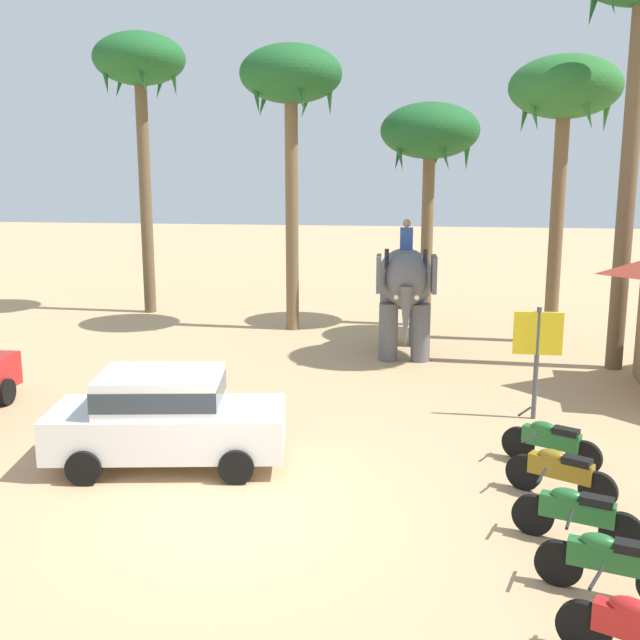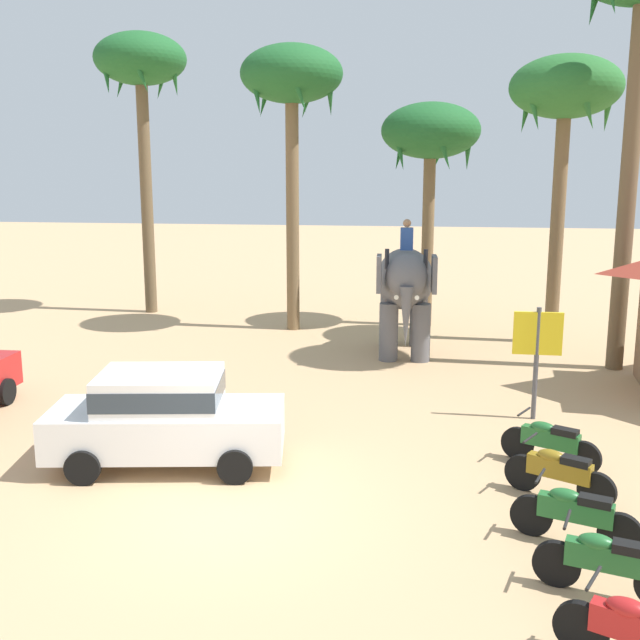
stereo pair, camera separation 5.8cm
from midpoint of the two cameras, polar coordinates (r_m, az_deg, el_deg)
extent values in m
plane|color=tan|center=(11.90, -6.76, -14.58)|extent=(120.00, 120.00, 0.00)
cube|color=white|center=(13.75, -11.35, -8.04)|extent=(4.32, 2.34, 0.76)
cube|color=white|center=(13.55, -11.88, -5.23)|extent=(2.33, 1.88, 0.64)
cube|color=#2D3842|center=(13.55, -11.88, -5.23)|extent=(2.35, 1.90, 0.35)
cylinder|color=black|center=(14.50, -5.68, -8.42)|extent=(0.62, 0.28, 0.60)
cylinder|color=black|center=(12.92, -6.32, -10.97)|extent=(0.62, 0.28, 0.60)
cylinder|color=black|center=(14.93, -15.56, -8.21)|extent=(0.62, 0.28, 0.60)
cylinder|color=black|center=(13.40, -17.39, -10.60)|extent=(0.62, 0.28, 0.60)
cylinder|color=black|center=(18.32, -22.59, -5.03)|extent=(0.20, 0.61, 0.60)
ellipsoid|color=slate|center=(21.45, 6.54, 3.13)|extent=(1.77, 3.18, 1.70)
cylinder|color=slate|center=(20.78, 7.72, -0.95)|extent=(0.52, 0.52, 1.60)
cylinder|color=slate|center=(20.77, 5.29, -0.90)|extent=(0.52, 0.52, 1.60)
cylinder|color=slate|center=(22.60, 7.54, 0.05)|extent=(0.52, 0.52, 1.60)
cylinder|color=slate|center=(22.59, 5.31, 0.09)|extent=(0.52, 0.52, 1.60)
ellipsoid|color=slate|center=(19.79, 6.65, 3.32)|extent=(1.15, 1.06, 1.20)
cube|color=slate|center=(19.92, 8.72, 3.46)|extent=(0.16, 0.81, 0.96)
cube|color=slate|center=(19.88, 4.57, 3.54)|extent=(0.16, 0.81, 0.96)
cone|color=slate|center=(19.52, 6.61, 0.22)|extent=(0.38, 0.38, 1.60)
cone|color=beige|center=(19.48, 7.40, 1.68)|extent=(0.15, 0.57, 0.21)
cone|color=beige|center=(19.47, 5.87, 1.71)|extent=(0.15, 0.57, 0.21)
cube|color=#2D519E|center=(20.46, 6.66, 6.12)|extent=(0.35, 0.26, 0.60)
sphere|color=#A87A56|center=(20.43, 6.69, 7.29)|extent=(0.22, 0.22, 0.22)
cylinder|color=#333338|center=(20.54, 8.08, 4.56)|extent=(0.12, 0.12, 0.55)
cylinder|color=#333338|center=(20.51, 5.17, 4.62)|extent=(0.12, 0.12, 0.55)
cylinder|color=black|center=(9.28, 19.33, -21.13)|extent=(0.58, 0.35, 0.60)
ellipsoid|color=red|center=(9.00, 22.43, -19.49)|extent=(0.50, 0.41, 0.20)
cylinder|color=black|center=(8.96, 20.18, -17.88)|extent=(0.27, 0.51, 0.04)
cylinder|color=black|center=(10.44, 17.63, -17.17)|extent=(0.60, 0.27, 0.60)
cube|color=#23662D|center=(10.30, 21.16, -16.44)|extent=(1.03, 0.48, 0.32)
ellipsoid|color=#23662D|center=(10.22, 20.36, -15.46)|extent=(0.49, 0.35, 0.20)
cube|color=black|center=(10.21, 22.68, -15.67)|extent=(0.48, 0.34, 0.12)
cylinder|color=black|center=(10.15, 18.37, -14.14)|extent=(0.19, 0.54, 0.04)
cylinder|color=black|center=(11.61, 15.85, -14.03)|extent=(0.60, 0.30, 0.60)
cylinder|color=black|center=(11.45, 21.90, -14.80)|extent=(0.60, 0.30, 0.60)
cube|color=#23662D|center=(11.42, 18.92, -13.43)|extent=(1.03, 0.53, 0.32)
ellipsoid|color=#23662D|center=(11.37, 18.22, -12.51)|extent=(0.50, 0.37, 0.20)
cube|color=black|center=(11.32, 20.26, -12.76)|extent=(0.49, 0.36, 0.12)
cylinder|color=black|center=(11.34, 16.47, -11.26)|extent=(0.22, 0.53, 0.04)
cylinder|color=black|center=(13.05, 15.22, -11.08)|extent=(0.57, 0.38, 0.60)
cylinder|color=black|center=(12.70, 20.34, -12.05)|extent=(0.57, 0.38, 0.60)
cube|color=olive|center=(12.78, 17.80, -10.66)|extent=(0.99, 0.66, 0.32)
ellipsoid|color=olive|center=(12.76, 17.21, -9.79)|extent=(0.50, 0.42, 0.20)
cube|color=black|center=(12.64, 18.93, -10.10)|extent=(0.49, 0.40, 0.12)
cylinder|color=black|center=(12.80, 15.74, -8.59)|extent=(0.30, 0.50, 0.04)
cylinder|color=black|center=(14.32, 14.83, -9.01)|extent=(0.58, 0.37, 0.60)
cylinder|color=black|center=(13.96, 19.46, -9.83)|extent=(0.58, 0.37, 0.60)
cube|color=#23662D|center=(14.06, 17.17, -8.58)|extent=(0.99, 0.66, 0.32)
ellipsoid|color=#23662D|center=(14.04, 16.63, -7.79)|extent=(0.50, 0.42, 0.20)
cube|color=black|center=(13.93, 18.18, -8.05)|extent=(0.49, 0.40, 0.12)
cylinder|color=black|center=(14.09, 15.30, -6.70)|extent=(0.29, 0.50, 0.04)
cylinder|color=brown|center=(20.86, 22.40, 9.68)|extent=(0.44, 0.44, 9.78)
cylinder|color=brown|center=(24.40, -2.02, 8.42)|extent=(0.41, 0.41, 7.89)
ellipsoid|color=#1E5B28|center=(24.54, -2.09, 18.14)|extent=(3.20, 3.20, 1.80)
cone|color=#1E5B28|center=(24.30, 0.82, 17.03)|extent=(0.40, 0.92, 1.64)
cone|color=#1E5B28|center=(25.55, -0.74, 16.75)|extent=(0.91, 0.57, 1.67)
cone|color=#1E5B28|center=(25.37, -4.03, 16.76)|extent=(0.73, 0.83, 1.69)
cone|color=#1E5B28|center=(24.00, -4.79, 17.06)|extent=(0.73, 0.83, 1.69)
cone|color=#1E5B28|center=(23.31, -1.69, 17.27)|extent=(0.91, 0.57, 1.67)
cylinder|color=brown|center=(23.57, 17.60, 7.09)|extent=(0.41, 0.41, 7.31)
ellipsoid|color=#286B2D|center=(23.64, 18.18, 16.43)|extent=(3.20, 3.20, 1.80)
cone|color=#286B2D|center=(23.81, 21.05, 15.00)|extent=(0.40, 0.92, 1.64)
cone|color=#286B2D|center=(24.78, 18.54, 14.99)|extent=(0.91, 0.57, 1.67)
cone|color=#286B2D|center=(24.16, 15.47, 15.27)|extent=(0.73, 0.83, 1.69)
cone|color=#286B2D|center=(22.76, 15.90, 15.51)|extent=(0.73, 0.83, 1.69)
cone|color=#286B2D|center=(22.53, 19.55, 15.35)|extent=(0.91, 0.57, 1.67)
cylinder|color=brown|center=(28.13, -12.95, 9.42)|extent=(0.43, 0.43, 8.76)
ellipsoid|color=#1E5B28|center=(28.37, -13.39, 18.69)|extent=(3.20, 3.20, 1.80)
cone|color=#1E5B28|center=(27.90, -10.93, 17.89)|extent=(0.40, 0.92, 1.64)
cone|color=#1E5B28|center=(29.24, -11.77, 17.54)|extent=(0.91, 0.57, 1.67)
cone|color=#1E5B28|center=(29.32, -14.65, 17.40)|extent=(0.73, 0.83, 1.69)
cone|color=#1E5B28|center=(28.03, -15.83, 17.64)|extent=(0.73, 0.83, 1.69)
cone|color=#1E5B28|center=(27.12, -13.50, 17.98)|extent=(0.91, 0.57, 1.67)
cylinder|color=brown|center=(25.32, 8.23, 6.51)|extent=(0.39, 0.39, 6.21)
ellipsoid|color=#1E5B28|center=(25.27, 8.45, 14.00)|extent=(3.20, 3.20, 1.80)
cone|color=#1E5B28|center=(25.27, 11.20, 12.78)|extent=(0.40, 0.92, 1.64)
cone|color=#1E5B28|center=(26.39, 9.25, 12.77)|extent=(0.91, 0.57, 1.67)
cone|color=#1E5B28|center=(25.98, 6.22, 12.88)|extent=(0.73, 0.83, 1.69)
cone|color=#1E5B28|center=(24.57, 6.08, 12.97)|extent=(0.73, 0.83, 1.69)
cone|color=#1E5B28|center=(24.11, 9.30, 12.92)|extent=(0.91, 0.57, 1.67)
cylinder|color=#4C4C51|center=(16.39, 16.14, -3.20)|extent=(0.10, 0.10, 2.40)
cube|color=yellow|center=(16.24, 16.26, -0.98)|extent=(1.00, 0.08, 0.90)
camera|label=1|loc=(0.03, -89.91, 0.02)|focal=42.27mm
camera|label=2|loc=(0.03, 90.09, -0.02)|focal=42.27mm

